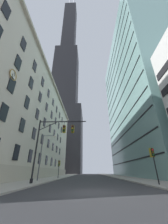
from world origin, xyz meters
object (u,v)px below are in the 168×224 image
at_px(traffic_signal_mast, 56,136).
at_px(traffic_light_near_right, 153,155).
at_px(street_lamppost, 43,152).
at_px(traffic_light_far_left, 59,164).

height_order(traffic_signal_mast, traffic_light_near_right, traffic_signal_mast).
distance_m(traffic_light_near_right, street_lamppost, 16.24).
bearing_deg(traffic_signal_mast, traffic_light_far_left, 98.67).
height_order(traffic_light_far_left, street_lamppost, street_lamppost).
relative_size(traffic_signal_mast, traffic_light_near_right, 2.09).
bearing_deg(traffic_light_near_right, street_lamppost, 157.96).
xyz_separation_m(traffic_light_far_left, street_lamppost, (-1.30, -7.24, 1.57)).
distance_m(traffic_signal_mast, street_lamppost, 5.96).
bearing_deg(traffic_light_far_left, traffic_signal_mast, -81.33).
relative_size(traffic_light_near_right, street_lamppost, 0.54).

